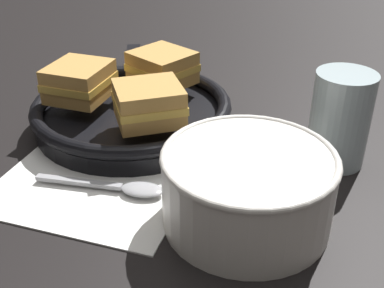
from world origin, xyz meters
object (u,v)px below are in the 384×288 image
Objects in this scene: spoon at (125,188)px; sandwich_far_left at (162,68)px; sandwich_near_left at (79,81)px; skillet at (132,112)px; sandwich_near_right at (149,103)px; soup_bowl at (248,184)px; drinking_glass at (340,119)px.

spoon is 0.23m from sandwich_far_left.
sandwich_near_left is (-0.15, 0.11, 0.06)m from spoon.
skillet reaches higher than spoon.
sandwich_near_left is at bearing 173.48° from sandwich_near_right.
sandwich_near_right reaches higher than soup_bowl.
sandwich_near_right is at bearing -66.52° from sandwich_far_left.
skillet is (-0.22, 0.12, -0.02)m from soup_bowl.
sandwich_near_left is at bearing -126.52° from sandwich_far_left.
sandwich_near_left is 0.80× the size of drinking_glass.
soup_bowl is at bearing -24.77° from sandwich_near_right.
drinking_glass reaches higher than sandwich_near_left.
spoon is 0.26m from drinking_glass.
sandwich_near_right is at bearing 88.82° from spoon.
skillet is at bearing 142.90° from sandwich_near_right.
soup_bowl reaches higher than spoon.
sandwich_near_left is at bearing -168.03° from drinking_glass.
sandwich_near_left is (-0.06, -0.03, 0.04)m from skillet.
soup_bowl is at bearing -8.32° from spoon.
skillet is at bearing -171.35° from drinking_glass.
sandwich_far_left is (-0.05, 0.11, 0.00)m from sandwich_near_right.
drinking_glass is (0.33, 0.07, -0.01)m from sandwich_near_left.
drinking_glass is (0.21, 0.08, -0.01)m from sandwich_near_right.
skillet is 0.08m from sandwich_near_left.
sandwich_far_left is (0.01, 0.07, 0.04)m from skillet.
drinking_glass is at bearing 8.65° from skillet.
drinking_glass is at bearing 72.42° from soup_bowl.
sandwich_far_left reaches higher than spoon.
spoon is 0.19m from sandwich_near_left.
soup_bowl is at bearing -41.36° from sandwich_far_left.
drinking_glass is (0.26, -0.03, -0.01)m from sandwich_far_left.
soup_bowl is 0.18m from sandwich_near_right.
drinking_glass is (0.05, 0.16, 0.01)m from soup_bowl.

